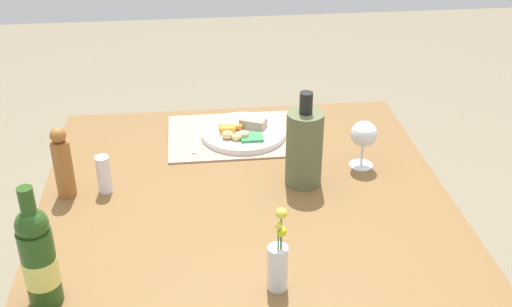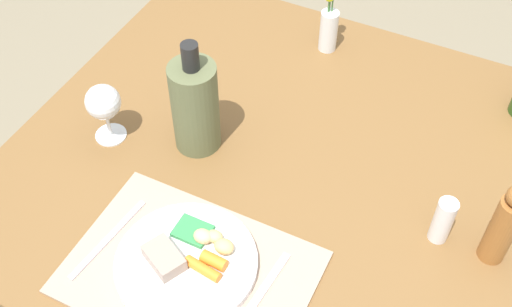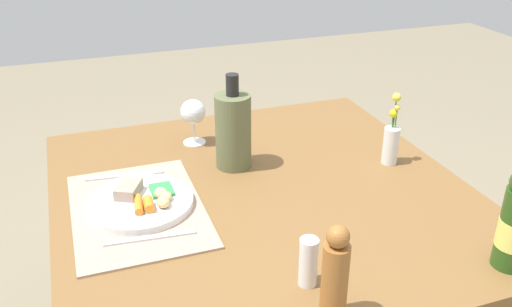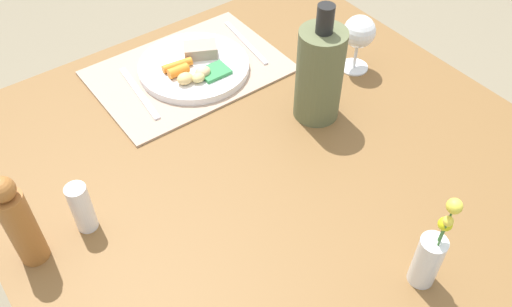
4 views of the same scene
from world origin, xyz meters
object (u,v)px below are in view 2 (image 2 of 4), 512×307
(fork, at_px, (108,239))
(wine_glass, at_px, (103,103))
(knife, at_px, (259,297))
(salt_shaker, at_px, (443,221))
(flower_vase, at_px, (329,26))
(pepper_mill, at_px, (504,225))
(dining_table, at_px, (271,181))
(cooler_bottle, at_px, (195,106))
(dinner_plate, at_px, (187,261))

(fork, height_order, wine_glass, wine_glass)
(knife, height_order, salt_shaker, salt_shaker)
(flower_vase, bearing_deg, knife, -77.62)
(fork, relative_size, pepper_mill, 1.04)
(dining_table, xyz_separation_m, pepper_mill, (0.49, -0.04, 0.18))
(knife, xyz_separation_m, cooler_bottle, (-0.30, 0.29, 0.10))
(fork, bearing_deg, salt_shaker, 33.74)
(wine_glass, bearing_deg, dining_table, 15.86)
(dining_table, height_order, flower_vase, flower_vase)
(dinner_plate, bearing_deg, dining_table, 85.36)
(flower_vase, relative_size, cooler_bottle, 0.78)
(pepper_mill, bearing_deg, fork, -156.11)
(dinner_plate, xyz_separation_m, knife, (0.15, -0.00, -0.01))
(dining_table, xyz_separation_m, flower_vase, (-0.03, 0.41, 0.15))
(dining_table, bearing_deg, flower_vase, 94.75)
(flower_vase, distance_m, cooler_bottle, 0.46)
(knife, bearing_deg, pepper_mill, 43.43)
(flower_vase, bearing_deg, cooler_bottle, -107.17)
(dinner_plate, distance_m, fork, 0.17)
(dinner_plate, xyz_separation_m, cooler_bottle, (-0.14, 0.29, 0.09))
(dinner_plate, height_order, knife, dinner_plate)
(knife, distance_m, wine_glass, 0.54)
(fork, bearing_deg, dining_table, 66.80)
(knife, distance_m, pepper_mill, 0.47)
(knife, distance_m, cooler_bottle, 0.43)
(dining_table, bearing_deg, cooler_bottle, -169.97)
(fork, distance_m, salt_shaker, 0.65)
(fork, distance_m, pepper_mill, 0.75)
(dinner_plate, height_order, pepper_mill, pepper_mill)
(fork, xyz_separation_m, flower_vase, (0.16, 0.75, 0.06))
(dining_table, xyz_separation_m, wine_glass, (-0.36, -0.10, 0.18))
(wine_glass, xyz_separation_m, salt_shaker, (0.74, 0.06, -0.05))
(wine_glass, bearing_deg, fork, -56.05)
(dining_table, height_order, knife, knife)
(dinner_plate, height_order, fork, dinner_plate)
(pepper_mill, height_order, salt_shaker, pepper_mill)
(flower_vase, bearing_deg, pepper_mill, -40.44)
(dining_table, distance_m, pepper_mill, 0.52)
(knife, xyz_separation_m, flower_vase, (-0.16, 0.73, 0.06))
(dining_table, bearing_deg, wine_glass, -164.14)
(salt_shaker, height_order, cooler_bottle, cooler_bottle)
(dinner_plate, bearing_deg, wine_glass, 146.29)
(dinner_plate, distance_m, cooler_bottle, 0.34)
(fork, bearing_deg, cooler_bottle, 91.67)
(fork, relative_size, wine_glass, 1.48)
(salt_shaker, bearing_deg, flower_vase, 132.93)
(dining_table, distance_m, knife, 0.36)
(dining_table, relative_size, salt_shaker, 10.24)
(flower_vase, height_order, pepper_mill, flower_vase)
(dining_table, height_order, wine_glass, wine_glass)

